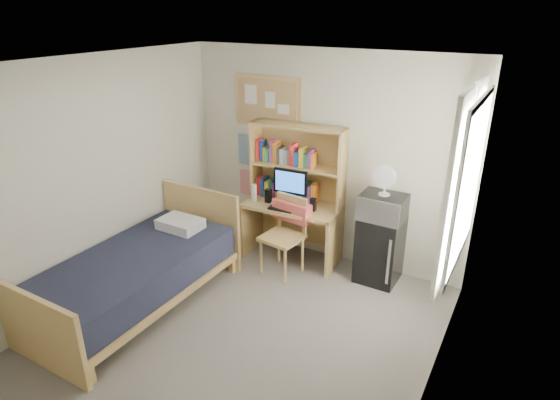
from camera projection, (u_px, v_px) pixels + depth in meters
The scene contains 25 objects.
floor at pixel (229, 344), 4.54m from camera, with size 3.60×4.20×0.02m, color gray.
ceiling at pixel (214, 67), 3.54m from camera, with size 3.60×4.20×0.02m, color silver.
wall_back at pixel (324, 158), 5.72m from camera, with size 3.60×0.04×2.60m, color silver.
wall_left at pixel (81, 186), 4.85m from camera, with size 0.04×4.20×2.60m, color silver.
wall_right at pixel (435, 278), 3.22m from camera, with size 0.04×4.20×2.60m, color silver.
window_unit at pixel (464, 183), 4.09m from camera, with size 0.10×1.40×1.70m, color white.
curtain_left at pixel (452, 197), 3.78m from camera, with size 0.04×0.55×1.70m, color silver.
curtain_right at pixel (468, 169), 4.42m from camera, with size 0.04×0.55×1.70m, color silver.
bulletin_board at pixel (268, 102), 5.83m from camera, with size 0.94×0.03×0.64m, color tan.
poster_wave at pixel (248, 150), 6.23m from camera, with size 0.30×0.01×0.42m, color #255F96.
poster_japan at pixel (249, 183), 6.42m from camera, with size 0.28×0.01×0.36m, color red.
desk at pixel (292, 232), 5.94m from camera, with size 1.20×0.60×0.75m, color tan.
desk_chair at pixel (282, 237), 5.57m from camera, with size 0.48×0.48×0.97m, color #DAB167.
mini_fridge at pixel (380, 249), 5.46m from camera, with size 0.47×0.47×0.80m, color black.
bed at pixel (136, 280), 5.02m from camera, with size 1.10×2.20×0.61m, color black.
hutch at pixel (298, 164), 5.73m from camera, with size 1.19×0.30×0.97m, color tan.
monitor at pixel (290, 189), 5.66m from camera, with size 0.43×0.03×0.46m, color black.
keyboard at pixel (285, 210), 5.63m from camera, with size 0.42×0.13×0.02m, color black.
speaker_left at pixel (268, 196), 5.83m from camera, with size 0.07×0.07×0.17m, color black.
speaker_right at pixel (313, 205), 5.60m from camera, with size 0.06×0.06×0.16m, color black.
water_bottle at pixel (254, 193), 5.86m from camera, with size 0.06×0.06×0.22m, color white.
hoodie at pixel (292, 211), 5.61m from camera, with size 0.50×0.15×0.24m, color #D75852.
microwave at pixel (383, 207), 5.24m from camera, with size 0.49×0.38×0.29m, color #B7B7BC.
desk_fan at pixel (385, 181), 5.12m from camera, with size 0.26×0.26×0.32m, color white.
pillow at pixel (180, 224), 5.48m from camera, with size 0.49×0.35×0.12m, color white.
Camera 1 is at (2.23, -2.93, 3.04)m, focal length 30.00 mm.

